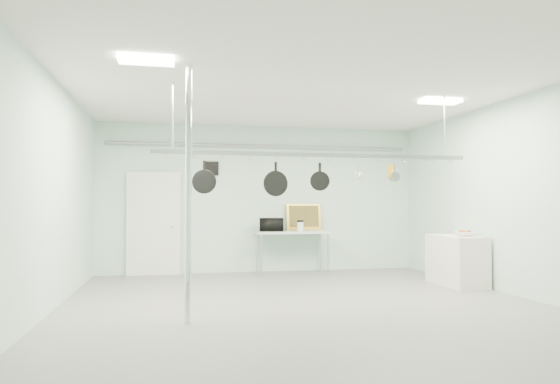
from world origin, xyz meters
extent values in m
plane|color=gray|center=(0.00, 0.00, 0.00)|extent=(8.00, 8.00, 0.00)
cube|color=silver|center=(0.00, 0.00, 3.19)|extent=(7.00, 8.00, 0.02)
cube|color=silver|center=(0.00, 3.99, 1.60)|extent=(7.00, 0.02, 3.20)
cube|color=silver|center=(3.49, 0.00, 1.60)|extent=(0.02, 8.00, 3.20)
cube|color=silver|center=(-2.30, 3.94, 1.05)|extent=(1.10, 0.10, 2.20)
cube|color=black|center=(-1.10, 3.97, 2.25)|extent=(0.30, 0.04, 0.30)
cylinder|color=gray|center=(0.00, 3.90, 2.75)|extent=(6.60, 0.07, 0.07)
cylinder|color=silver|center=(-1.70, -0.60, 1.60)|extent=(0.08, 0.08, 3.20)
cube|color=#B2D2BB|center=(0.60, 3.60, 0.88)|extent=(1.60, 0.70, 0.05)
cylinder|color=#B7B7BC|center=(-0.12, 3.32, 0.43)|extent=(0.04, 0.04, 0.86)
cylinder|color=#B7B7BC|center=(-0.12, 3.88, 0.43)|extent=(0.04, 0.04, 0.86)
cylinder|color=#B7B7BC|center=(1.32, 3.32, 0.43)|extent=(0.04, 0.04, 0.86)
cylinder|color=#B7B7BC|center=(1.32, 3.88, 0.43)|extent=(0.04, 0.04, 0.86)
cube|color=white|center=(3.15, 1.40, 0.45)|extent=(0.60, 1.20, 0.90)
cube|color=#B7B7BC|center=(0.20, 0.30, 2.20)|extent=(4.80, 0.06, 0.06)
cylinder|color=#B7B7BC|center=(-1.90, 0.30, 2.70)|extent=(0.02, 0.02, 0.94)
cylinder|color=#B7B7BC|center=(2.30, 0.30, 2.70)|extent=(0.02, 0.02, 0.94)
cube|color=white|center=(-2.20, -0.80, 3.16)|extent=(0.65, 0.30, 0.05)
cube|color=white|center=(2.40, 0.60, 3.16)|extent=(0.65, 0.30, 0.05)
imported|color=black|center=(0.14, 3.56, 1.04)|extent=(0.56, 0.42, 0.28)
cylinder|color=white|center=(0.75, 3.50, 1.00)|extent=(0.17, 0.17, 0.19)
cube|color=gold|center=(0.94, 3.90, 1.20)|extent=(0.78, 0.14, 0.58)
cube|color=#351E12|center=(1.08, 3.90, 1.03)|extent=(0.30, 0.10, 0.25)
imported|color=white|center=(3.18, 1.17, 0.94)|extent=(0.41, 0.41, 0.09)
camera|label=1|loc=(-1.85, -6.83, 1.44)|focal=32.00mm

